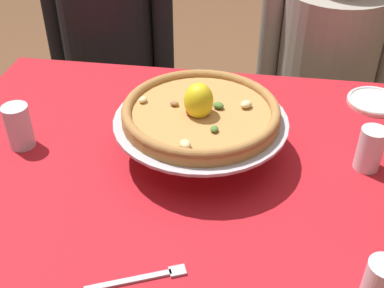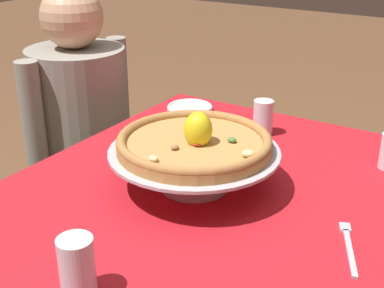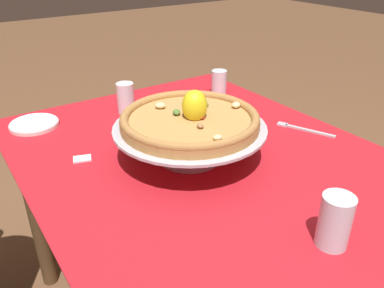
{
  "view_description": "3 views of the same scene",
  "coord_description": "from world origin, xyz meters",
  "views": [
    {
      "loc": [
        0.17,
        -0.95,
        1.49
      ],
      "look_at": [
        0.03,
        0.01,
        0.79
      ],
      "focal_mm": 45.58,
      "sensor_mm": 36.0,
      "label": 1
    },
    {
      "loc": [
        -0.96,
        -0.58,
        1.37
      ],
      "look_at": [
        0.06,
        0.06,
        0.84
      ],
      "focal_mm": 49.25,
      "sensor_mm": 36.0,
      "label": 2
    },
    {
      "loc": [
        -0.77,
        0.59,
        1.3
      ],
      "look_at": [
        0.01,
        0.05,
        0.8
      ],
      "focal_mm": 36.54,
      "sensor_mm": 36.0,
      "label": 3
    }
  ],
  "objects": [
    {
      "name": "pizza",
      "position": [
        0.04,
        0.04,
        0.86
      ],
      "size": [
        0.38,
        0.38,
        0.1
      ],
      "color": "#BC8447",
      "rests_on": "pizza_stand"
    },
    {
      "name": "dinner_fork",
      "position": [
        -0.01,
        -0.37,
        0.74
      ],
      "size": [
        0.19,
        0.09,
        0.01
      ],
      "color": "#B7B7C1",
      "rests_on": "dining_table"
    },
    {
      "name": "water_glass_side_left",
      "position": [
        -0.42,
        -0.0,
        0.79
      ],
      "size": [
        0.07,
        0.07,
        0.12
      ],
      "color": "silver",
      "rests_on": "dining_table"
    },
    {
      "name": "pizza_stand",
      "position": [
        0.04,
        0.04,
        0.81
      ],
      "size": [
        0.43,
        0.43,
        0.1
      ],
      "color": "#B7B7C1",
      "rests_on": "dining_table"
    },
    {
      "name": "side_plate",
      "position": [
        0.52,
        0.35,
        0.75
      ],
      "size": [
        0.16,
        0.16,
        0.02
      ],
      "color": "silver",
      "rests_on": "dining_table"
    },
    {
      "name": "water_glass_side_right",
      "position": [
        0.45,
        0.04,
        0.79
      ],
      "size": [
        0.06,
        0.06,
        0.11
      ],
      "color": "white",
      "rests_on": "dining_table"
    },
    {
      "name": "water_glass_front_right",
      "position": [
        0.42,
        -0.36,
        0.78
      ],
      "size": [
        0.06,
        0.06,
        0.1
      ],
      "color": "silver",
      "rests_on": "dining_table"
    },
    {
      "name": "diner_right",
      "position": [
        0.42,
        0.79,
        0.57
      ],
      "size": [
        0.53,
        0.38,
        1.15
      ],
      "color": "#1E3833",
      "rests_on": "ground"
    },
    {
      "name": "dining_table",
      "position": [
        0.0,
        0.0,
        0.64
      ],
      "size": [
        1.3,
        0.97,
        0.74
      ],
      "color": "brown",
      "rests_on": "ground"
    },
    {
      "name": "sugar_packet",
      "position": [
        0.21,
        0.3,
        0.74
      ],
      "size": [
        0.05,
        0.06,
        0.0
      ],
      "primitive_type": "cube",
      "rotation": [
        0.0,
        0.0,
        1.24
      ],
      "color": "white",
      "rests_on": "dining_table"
    },
    {
      "name": "diner_left",
      "position": [
        -0.42,
        0.78,
        0.57
      ],
      "size": [
        0.52,
        0.38,
        1.16
      ],
      "color": "black",
      "rests_on": "ground"
    }
  ]
}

